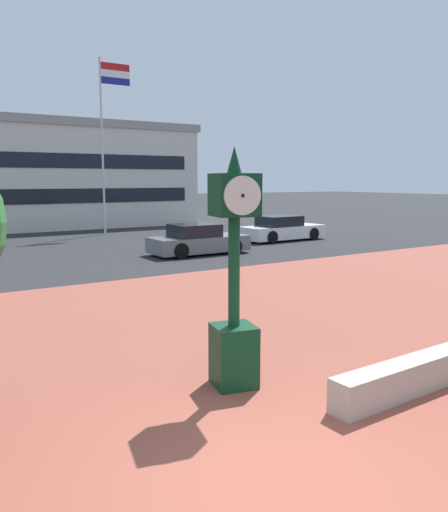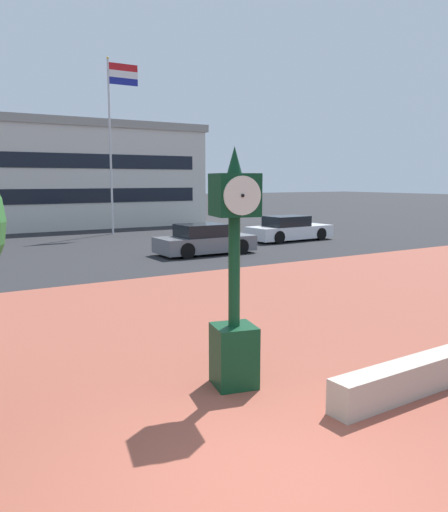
# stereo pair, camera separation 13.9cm
# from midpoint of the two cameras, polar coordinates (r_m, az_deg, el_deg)

# --- Properties ---
(ground_plane) EXTENTS (200.00, 200.00, 0.00)m
(ground_plane) POSITION_cam_midpoint_polar(r_m,az_deg,el_deg) (5.88, 5.51, -23.68)
(ground_plane) COLOR #262628
(plaza_brick_paving) EXTENTS (44.00, 15.26, 0.01)m
(plaza_brick_paving) POSITION_cam_midpoint_polar(r_m,az_deg,el_deg) (8.73, -9.41, -12.60)
(plaza_brick_paving) COLOR brown
(plaza_brick_paving) RESTS_ON ground
(planter_wall) EXTENTS (3.21, 0.48, 0.50)m
(planter_wall) POSITION_cam_midpoint_polar(r_m,az_deg,el_deg) (8.32, 20.75, -12.33)
(planter_wall) COLOR #ADA393
(planter_wall) RESTS_ON ground
(street_clock) EXTENTS (0.74, 0.78, 3.60)m
(street_clock) POSITION_cam_midpoint_polar(r_m,az_deg,el_deg) (7.70, 1.65, -3.29)
(street_clock) COLOR #0C381E
(street_clock) RESTS_ON ground
(car_street_near) EXTENTS (4.17, 1.87, 1.28)m
(car_street_near) POSITION_cam_midpoint_polar(r_m,az_deg,el_deg) (21.87, -2.02, 1.70)
(car_street_near) COLOR slate
(car_street_near) RESTS_ON ground
(car_street_far) EXTENTS (4.63, 1.97, 1.28)m
(car_street_far) POSITION_cam_midpoint_polar(r_m,az_deg,el_deg) (27.04, 7.32, 2.92)
(car_street_far) COLOR silver
(car_street_far) RESTS_ON ground
(flagpole_primary) EXTENTS (1.83, 0.14, 9.91)m
(flagpole_primary) POSITION_cam_midpoint_polar(r_m,az_deg,el_deg) (30.94, -11.95, 13.55)
(flagpole_primary) COLOR silver
(flagpole_primary) RESTS_ON ground
(civic_building) EXTENTS (21.68, 11.69, 6.91)m
(civic_building) POSITION_cam_midpoint_polar(r_m,az_deg,el_deg) (38.53, -20.40, 8.39)
(civic_building) COLOR beige
(civic_building) RESTS_ON ground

